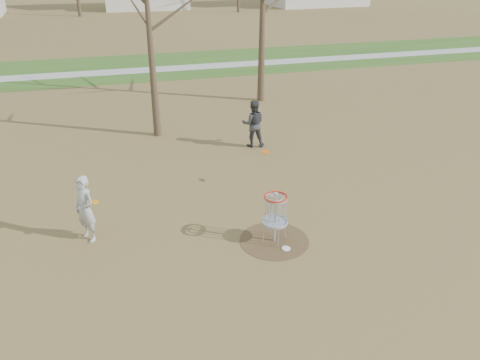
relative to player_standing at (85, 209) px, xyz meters
name	(u,v)px	position (x,y,z in m)	size (l,w,h in m)	color
ground	(274,241)	(4.59, -1.38, -0.89)	(160.00, 160.00, 0.00)	brown
green_band	(166,65)	(4.59, 19.62, -0.88)	(160.00, 8.00, 0.01)	#2D5119
footpath	(168,69)	(4.59, 18.62, -0.87)	(160.00, 1.50, 0.01)	#9E9E99
dirt_circle	(274,240)	(4.59, -1.38, -0.88)	(1.80, 1.80, 0.01)	#47331E
player_standing	(85,209)	(0.00, 0.00, 0.00)	(0.65, 0.43, 1.78)	#A8A8A8
player_throwing	(253,124)	(5.96, 4.98, 0.00)	(0.87, 0.68, 1.78)	#333439
disc_grounded	(286,248)	(4.75, -1.82, -0.87)	(0.22, 0.22, 0.02)	white
discs_in_play	(193,173)	(2.90, 0.76, 0.28)	(5.27, 1.95, 0.14)	#FF630D
disc_golf_basket	(275,210)	(4.59, -1.38, 0.02)	(0.64, 0.64, 1.35)	#9EA3AD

